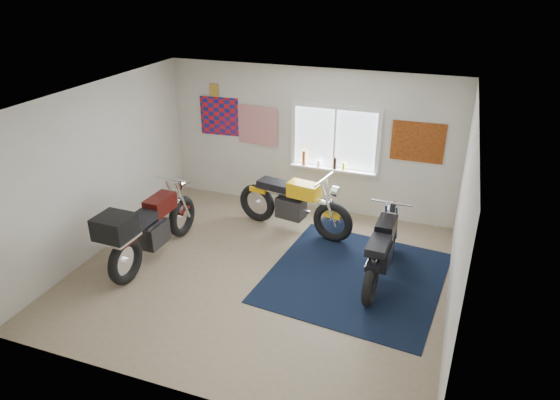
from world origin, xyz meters
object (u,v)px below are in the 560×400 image
(maroon_tourer, at_px, (147,228))
(yellow_triumph, at_px, (293,205))
(navy_rug, at_px, (355,277))
(black_chrome_bike, at_px, (382,251))

(maroon_tourer, bearing_deg, yellow_triumph, -43.45)
(navy_rug, xyz_separation_m, black_chrome_bike, (0.34, 0.13, 0.45))
(navy_rug, height_order, black_chrome_bike, black_chrome_bike)
(navy_rug, distance_m, maroon_tourer, 3.29)
(black_chrome_bike, bearing_deg, navy_rug, 112.63)
(maroon_tourer, bearing_deg, black_chrome_bike, -75.37)
(yellow_triumph, relative_size, black_chrome_bike, 1.10)
(navy_rug, bearing_deg, black_chrome_bike, 20.16)
(black_chrome_bike, bearing_deg, maroon_tourer, 105.17)
(navy_rug, bearing_deg, yellow_triumph, 140.91)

